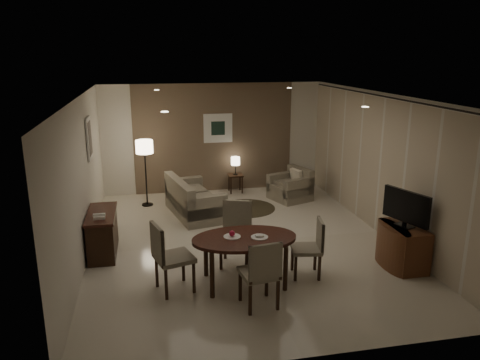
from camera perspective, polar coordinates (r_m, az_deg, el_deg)
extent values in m
cube|color=beige|center=(8.81, 0.26, -7.57)|extent=(5.50, 7.00, 0.00)
cube|color=white|center=(8.15, 0.28, 10.19)|extent=(5.50, 7.00, 0.00)
cube|color=brown|center=(11.75, -3.20, 5.14)|extent=(5.50, 0.00, 2.70)
cube|color=beige|center=(8.29, -18.69, -0.03)|extent=(0.00, 7.00, 2.70)
cube|color=beige|center=(9.32, 17.08, 1.76)|extent=(0.00, 7.00, 2.70)
cube|color=brown|center=(11.74, -3.19, 5.13)|extent=(3.96, 0.03, 2.70)
cylinder|color=black|center=(9.08, 17.33, 9.67)|extent=(0.03, 6.80, 0.03)
cube|color=silver|center=(11.68, -2.70, 6.33)|extent=(0.72, 0.03, 0.72)
cube|color=black|center=(11.67, -2.69, 6.32)|extent=(0.34, 0.01, 0.34)
cube|color=silver|center=(9.34, -17.91, 4.86)|extent=(0.03, 0.60, 0.80)
cube|color=gray|center=(9.34, -17.82, 4.87)|extent=(0.01, 0.46, 0.64)
cylinder|color=white|center=(6.20, -9.16, 8.21)|extent=(0.10, 0.10, 0.01)
cylinder|color=white|center=(6.90, 15.02, 8.60)|extent=(0.10, 0.10, 0.01)
cylinder|color=white|center=(9.78, -10.13, 10.75)|extent=(0.10, 0.10, 0.01)
cylinder|color=white|center=(10.24, 6.03, 11.10)|extent=(0.10, 0.10, 0.01)
cylinder|color=white|center=(7.07, -0.97, -6.92)|extent=(0.26, 0.26, 0.02)
cylinder|color=white|center=(7.06, 2.39, -6.98)|extent=(0.26, 0.26, 0.02)
sphere|color=#BB1536|center=(7.05, -0.98, -6.53)|extent=(0.09, 0.09, 0.09)
cube|color=white|center=(7.05, 2.40, -6.81)|extent=(0.12, 0.08, 0.03)
cylinder|color=#453B26|center=(10.63, 0.78, -3.43)|extent=(1.30, 1.30, 0.01)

